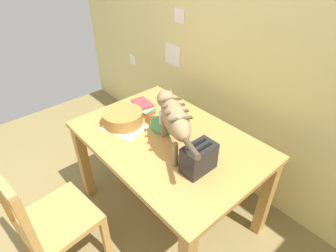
# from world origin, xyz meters

# --- Properties ---
(wall_rear) EXTENTS (4.62, 0.11, 2.50)m
(wall_rear) POSITION_xyz_m (-0.00, 1.71, 1.25)
(wall_rear) COLOR #DCCE81
(wall_rear) RESTS_ON ground_plane
(dining_table) EXTENTS (1.27, 0.87, 0.74)m
(dining_table) POSITION_xyz_m (-0.09, 0.98, 0.65)
(dining_table) COLOR #B28141
(dining_table) RESTS_ON ground_plane
(cat) EXTENTS (0.65, 0.38, 0.31)m
(cat) POSITION_xyz_m (-0.01, 0.95, 0.96)
(cat) COLOR olive
(cat) RESTS_ON dining_table
(saucer_bowl) EXTENTS (0.22, 0.22, 0.03)m
(saucer_bowl) POSITION_xyz_m (-0.20, 1.05, 0.75)
(saucer_bowl) COLOR #438B4E
(saucer_bowl) RESTS_ON dining_table
(coffee_mug) EXTENTS (0.13, 0.09, 0.09)m
(coffee_mug) POSITION_xyz_m (-0.20, 1.05, 0.82)
(coffee_mug) COLOR white
(coffee_mug) RESTS_ON saucer_bowl
(magazine) EXTENTS (0.32, 0.27, 0.01)m
(magazine) POSITION_xyz_m (-0.38, 0.82, 0.74)
(magazine) COLOR silver
(magazine) RESTS_ON dining_table
(book_stack) EXTENTS (0.19, 0.14, 0.07)m
(book_stack) POSITION_xyz_m (-0.48, 1.06, 0.78)
(book_stack) COLOR #E04329
(book_stack) RESTS_ON dining_table
(wicker_basket) EXTENTS (0.28, 0.28, 0.10)m
(wicker_basket) POSITION_xyz_m (-0.43, 0.85, 0.79)
(wicker_basket) COLOR olive
(wicker_basket) RESTS_ON dining_table
(toaster) EXTENTS (0.12, 0.20, 0.18)m
(toaster) POSITION_xyz_m (0.25, 0.91, 0.83)
(toaster) COLOR black
(toaster) RESTS_ON dining_table
(wooden_chair_near) EXTENTS (0.46, 0.46, 0.92)m
(wooden_chair_near) POSITION_xyz_m (-0.23, 0.16, 0.45)
(wooden_chair_near) COLOR #B68845
(wooden_chair_near) RESTS_ON ground_plane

